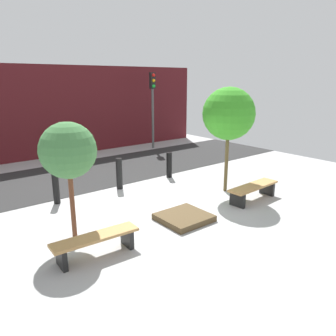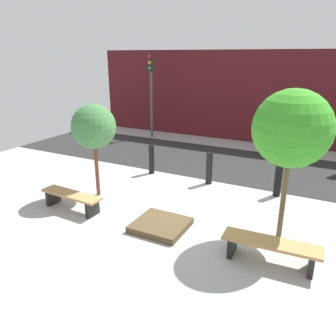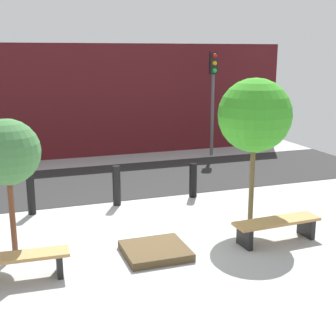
{
  "view_description": "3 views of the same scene",
  "coord_description": "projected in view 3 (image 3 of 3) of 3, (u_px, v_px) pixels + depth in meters",
  "views": [
    {
      "loc": [
        -5.11,
        -6.67,
        3.47
      ],
      "look_at": [
        0.09,
        -0.18,
        1.2
      ],
      "focal_mm": 35.0,
      "sensor_mm": 36.0,
      "label": 1
    },
    {
      "loc": [
        3.27,
        -6.91,
        3.85
      ],
      "look_at": [
        -0.0,
        -0.56,
        1.37
      ],
      "focal_mm": 35.0,
      "sensor_mm": 36.0,
      "label": 2
    },
    {
      "loc": [
        -2.51,
        -8.84,
        3.77
      ],
      "look_at": [
        0.52,
        -0.2,
        1.49
      ],
      "focal_mm": 50.0,
      "sensor_mm": 36.0,
      "label": 3
    }
  ],
  "objects": [
    {
      "name": "bench_right",
      "position": [
        277.0,
        226.0,
        9.5
      ],
      "size": [
        1.87,
        0.57,
        0.46
      ],
      "rotation": [
        0.0,
        0.0,
        0.05
      ],
      "color": "black",
      "rests_on": "ground"
    },
    {
      "name": "road_strip",
      "position": [
        100.0,
        182.0,
        13.93
      ],
      "size": [
        18.0,
        4.04,
        0.01
      ],
      "primitive_type": "cube",
      "color": "#282828",
      "rests_on": "ground"
    },
    {
      "name": "bollard_left",
      "position": [
        117.0,
        186.0,
        11.73
      ],
      "size": [
        0.2,
        0.2,
        1.02
      ],
      "primitive_type": "cylinder",
      "color": "black",
      "rests_on": "ground"
    },
    {
      "name": "bench_left",
      "position": [
        16.0,
        262.0,
        7.88
      ],
      "size": [
        1.79,
        0.51,
        0.45
      ],
      "rotation": [
        0.0,
        0.0,
        -0.05
      ],
      "color": "black",
      "rests_on": "ground"
    },
    {
      "name": "tree_behind_right_bench",
      "position": [
        255.0,
        116.0,
        9.98
      ],
      "size": [
        1.59,
        1.59,
        3.25
      ],
      "color": "brown",
      "rests_on": "ground"
    },
    {
      "name": "ground_plane",
      "position": [
        142.0,
        237.0,
        9.82
      ],
      "size": [
        18.0,
        18.0,
        0.0
      ],
      "primitive_type": "plane",
      "color": "#A6A6A6"
    },
    {
      "name": "planter_bed",
      "position": [
        155.0,
        251.0,
        8.94
      ],
      "size": [
        1.2,
        1.14,
        0.15
      ],
      "primitive_type": "cube",
      "color": "brown",
      "rests_on": "ground"
    },
    {
      "name": "bollard_center",
      "position": [
        193.0,
        180.0,
        12.41
      ],
      "size": [
        0.2,
        0.2,
        0.92
      ],
      "primitive_type": "cylinder",
      "color": "black",
      "rests_on": "ground"
    },
    {
      "name": "building_facade",
      "position": [
        77.0,
        101.0,
        16.91
      ],
      "size": [
        16.2,
        0.5,
        4.08
      ],
      "primitive_type": "cube",
      "color": "#511419",
      "rests_on": "ground"
    },
    {
      "name": "bollard_far_left",
      "position": [
        31.0,
        194.0,
        11.07
      ],
      "size": [
        0.18,
        0.18,
        0.99
      ],
      "primitive_type": "cylinder",
      "color": "black",
      "rests_on": "ground"
    },
    {
      "name": "tree_behind_left_bench",
      "position": [
        7.0,
        153.0,
        8.46
      ],
      "size": [
        1.22,
        1.22,
        2.62
      ],
      "color": "brown",
      "rests_on": "ground"
    },
    {
      "name": "traffic_light_mid_west",
      "position": [
        213.0,
        85.0,
        16.93
      ],
      "size": [
        0.28,
        0.27,
        3.77
      ],
      "color": "#525252",
      "rests_on": "ground"
    }
  ]
}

